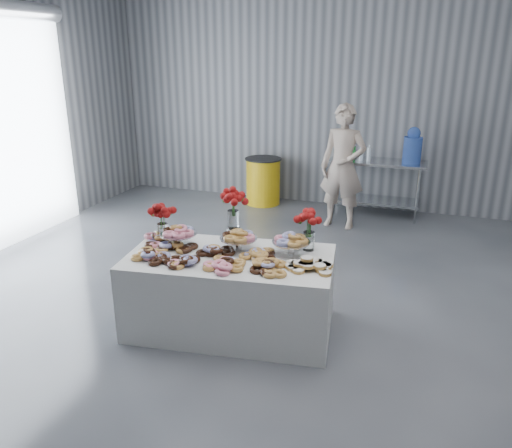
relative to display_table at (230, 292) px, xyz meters
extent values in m
plane|color=#3D3F45|center=(0.23, -0.05, -0.38)|extent=(9.00, 9.00, 0.00)
cube|color=gray|center=(0.23, 4.45, 1.62)|extent=(8.00, 0.04, 4.00)
cube|color=white|center=(0.00, 0.00, 0.00)|extent=(2.02, 1.25, 0.75)
cube|color=silver|center=(0.89, 4.05, 0.51)|extent=(1.50, 0.60, 0.04)
cube|color=silver|center=(0.89, 4.05, -0.12)|extent=(1.40, 0.55, 0.03)
cylinder|color=silver|center=(0.24, 3.80, 0.05)|extent=(0.04, 0.04, 0.86)
cylinder|color=silver|center=(1.54, 3.80, 0.05)|extent=(0.04, 0.04, 0.86)
cylinder|color=silver|center=(0.24, 4.30, 0.05)|extent=(0.04, 0.04, 0.86)
cylinder|color=silver|center=(1.54, 4.30, 0.05)|extent=(0.04, 0.04, 0.86)
cylinder|color=silver|center=(-0.57, 0.07, 0.44)|extent=(0.06, 0.06, 0.12)
cylinder|color=silver|center=(-0.57, 0.07, 0.50)|extent=(0.36, 0.36, 0.01)
cylinder|color=silver|center=(0.03, 0.16, 0.44)|extent=(0.06, 0.06, 0.12)
cylinder|color=silver|center=(0.03, 0.16, 0.50)|extent=(0.36, 0.36, 0.01)
cylinder|color=silver|center=(0.52, 0.22, 0.44)|extent=(0.06, 0.06, 0.12)
cylinder|color=silver|center=(0.52, 0.22, 0.50)|extent=(0.36, 0.36, 0.01)
cylinder|color=white|center=(-0.78, 0.14, 0.46)|extent=(0.11, 0.11, 0.18)
cylinder|color=#1E5919|center=(-0.78, 0.14, 0.59)|extent=(0.04, 0.04, 0.18)
cylinder|color=white|center=(0.65, 0.39, 0.46)|extent=(0.11, 0.11, 0.18)
cylinder|color=#1E5919|center=(0.65, 0.39, 0.59)|extent=(0.04, 0.04, 0.18)
cylinder|color=silver|center=(-0.10, 0.34, 0.45)|extent=(0.14, 0.14, 0.15)
cylinder|color=white|center=(-0.10, 0.34, 0.61)|extent=(0.11, 0.11, 0.18)
cylinder|color=#1E5919|center=(-0.10, 0.34, 0.75)|extent=(0.04, 0.04, 0.18)
cylinder|color=#416DE0|center=(1.39, 4.05, 0.73)|extent=(0.28, 0.28, 0.40)
sphere|color=#416DE0|center=(1.39, 4.05, 0.98)|extent=(0.20, 0.20, 0.20)
imported|color=#CC8C93|center=(0.46, 3.31, 0.55)|extent=(0.71, 0.51, 1.84)
cylinder|color=gold|center=(-1.03, 4.05, 0.02)|extent=(0.58, 0.58, 0.79)
cylinder|color=black|center=(-1.03, 4.05, 0.42)|extent=(0.63, 0.63, 0.02)
camera|label=1|loc=(1.64, -3.94, 2.18)|focal=35.00mm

